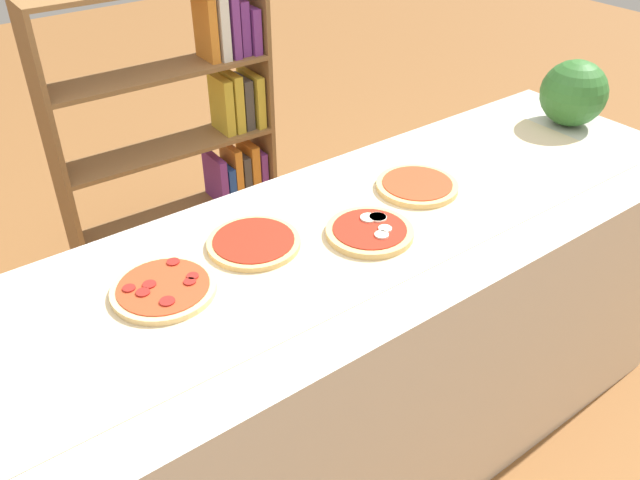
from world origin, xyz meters
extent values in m
plane|color=brown|center=(0.00, 0.00, 0.00)|extent=(12.00, 12.00, 0.00)
cube|color=beige|center=(0.00, 0.00, 0.46)|extent=(2.63, 0.75, 0.92)
cube|color=beige|center=(0.00, 0.00, 0.92)|extent=(2.15, 0.49, 0.00)
cylinder|color=#E5C17F|center=(-0.41, 0.07, 0.93)|extent=(0.25, 0.25, 0.02)
cylinder|color=red|center=(-0.41, 0.07, 0.94)|extent=(0.22, 0.22, 0.00)
cylinder|color=maroon|center=(-0.46, 0.07, 0.95)|extent=(0.03, 0.03, 0.00)
cylinder|color=maroon|center=(-0.35, 0.14, 0.95)|extent=(0.03, 0.03, 0.00)
cylinder|color=maroon|center=(-0.43, 0.01, 0.95)|extent=(0.04, 0.04, 0.00)
cylinder|color=maroon|center=(-0.48, 0.11, 0.95)|extent=(0.03, 0.03, 0.00)
cylinder|color=maroon|center=(-0.34, 0.06, 0.95)|extent=(0.03, 0.03, 0.00)
cylinder|color=maroon|center=(-0.35, 0.04, 0.95)|extent=(0.03, 0.03, 0.00)
cylinder|color=maroon|center=(-0.43, 0.09, 0.95)|extent=(0.03, 0.03, 0.00)
cylinder|color=#DBB26B|center=(-0.14, 0.11, 0.93)|extent=(0.24, 0.24, 0.02)
cylinder|color=#AD2314|center=(-0.14, 0.11, 0.94)|extent=(0.21, 0.21, 0.00)
cylinder|color=#DBB26B|center=(0.14, -0.04, 0.93)|extent=(0.23, 0.23, 0.02)
cylinder|color=#AD2314|center=(0.14, -0.04, 0.94)|extent=(0.20, 0.20, 0.00)
cylinder|color=#EFE5CC|center=(0.19, -0.01, 0.95)|extent=(0.05, 0.05, 0.00)
cylinder|color=#EFE5CC|center=(0.16, -0.07, 0.95)|extent=(0.04, 0.04, 0.00)
cylinder|color=#EFE5CC|center=(0.14, -0.08, 0.95)|extent=(0.04, 0.04, 0.00)
cylinder|color=#EFE5CC|center=(0.16, 0.00, 0.95)|extent=(0.05, 0.05, 0.00)
cylinder|color=#EFE5CC|center=(0.19, -0.01, 0.95)|extent=(0.05, 0.05, 0.00)
cylinder|color=#DBB26B|center=(0.41, 0.07, 0.93)|extent=(0.24, 0.24, 0.02)
cylinder|color=red|center=(0.41, 0.07, 0.94)|extent=(0.21, 0.21, 0.00)
sphere|color=#2D6628|center=(1.16, 0.09, 1.04)|extent=(0.23, 0.23, 0.23)
cube|color=brown|center=(0.59, 1.25, 0.66)|extent=(0.03, 0.22, 1.33)
cube|color=brown|center=(-0.31, 1.27, 0.66)|extent=(0.03, 0.22, 1.33)
cube|color=brown|center=(0.14, 1.26, 0.01)|extent=(0.89, 0.24, 0.02)
cube|color=#234799|center=(0.55, 1.25, 0.10)|extent=(0.05, 0.18, 0.16)
cube|color=#2D753D|center=(0.50, 1.25, 0.13)|extent=(0.04, 0.18, 0.23)
cube|color=#234799|center=(0.45, 1.25, 0.12)|extent=(0.03, 0.14, 0.21)
cube|color=#234799|center=(0.41, 1.25, 0.11)|extent=(0.03, 0.14, 0.19)
cube|color=gold|center=(0.37, 1.25, 0.14)|extent=(0.03, 0.18, 0.24)
cube|color=#47423D|center=(0.33, 1.25, 0.14)|extent=(0.05, 0.18, 0.24)
cube|color=brown|center=(0.14, 1.26, 0.34)|extent=(0.89, 0.24, 0.02)
cube|color=#753384|center=(0.56, 1.25, 0.44)|extent=(0.03, 0.17, 0.20)
cube|color=orange|center=(0.52, 1.25, 0.47)|extent=(0.04, 0.16, 0.24)
cube|color=#47423D|center=(0.48, 1.25, 0.44)|extent=(0.04, 0.14, 0.19)
cube|color=orange|center=(0.43, 1.25, 0.47)|extent=(0.04, 0.16, 0.24)
cube|color=#234799|center=(0.39, 1.25, 0.43)|extent=(0.04, 0.16, 0.17)
cube|color=#753384|center=(0.35, 1.25, 0.46)|extent=(0.04, 0.18, 0.22)
cube|color=brown|center=(0.14, 1.26, 0.66)|extent=(0.89, 0.24, 0.02)
cube|color=gold|center=(0.56, 1.25, 0.79)|extent=(0.04, 0.18, 0.23)
cube|color=#47423D|center=(0.51, 1.25, 0.78)|extent=(0.04, 0.15, 0.22)
cube|color=gold|center=(0.46, 1.25, 0.80)|extent=(0.04, 0.16, 0.25)
cube|color=gold|center=(0.41, 1.25, 0.79)|extent=(0.04, 0.16, 0.24)
cube|color=brown|center=(0.14, 1.26, 0.99)|extent=(0.89, 0.24, 0.02)
cube|color=#753384|center=(0.56, 1.25, 1.09)|extent=(0.04, 0.18, 0.19)
cube|color=#753384|center=(0.51, 1.25, 1.11)|extent=(0.04, 0.15, 0.22)
cube|color=#753384|center=(0.46, 1.25, 1.12)|extent=(0.04, 0.17, 0.25)
cube|color=silver|center=(0.42, 1.25, 1.12)|extent=(0.04, 0.17, 0.25)
cube|color=orange|center=(0.37, 1.25, 1.13)|extent=(0.04, 0.15, 0.25)
camera|label=1|loc=(-0.84, -1.13, 1.91)|focal=37.03mm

